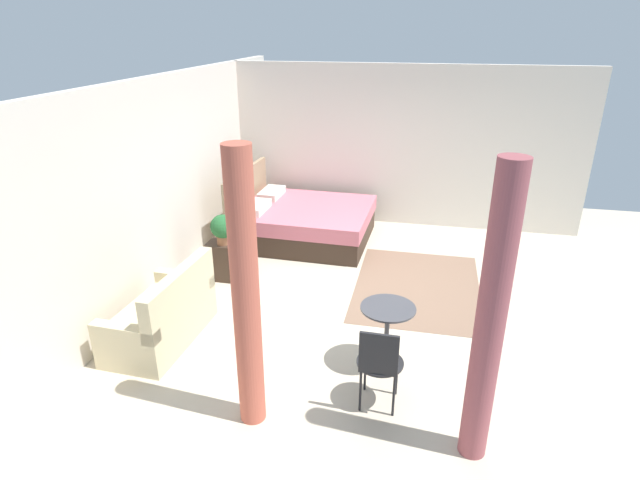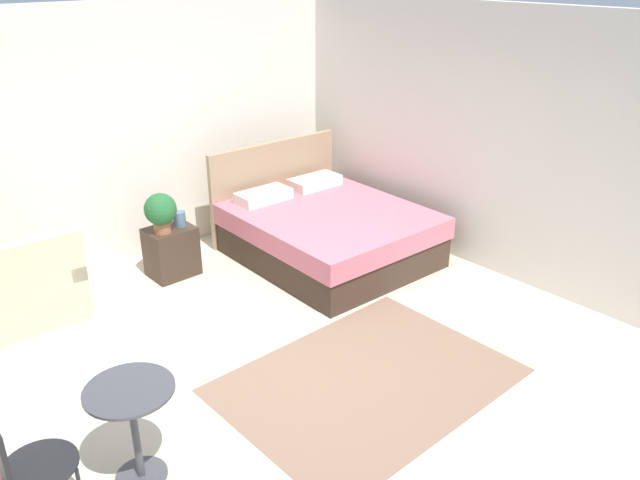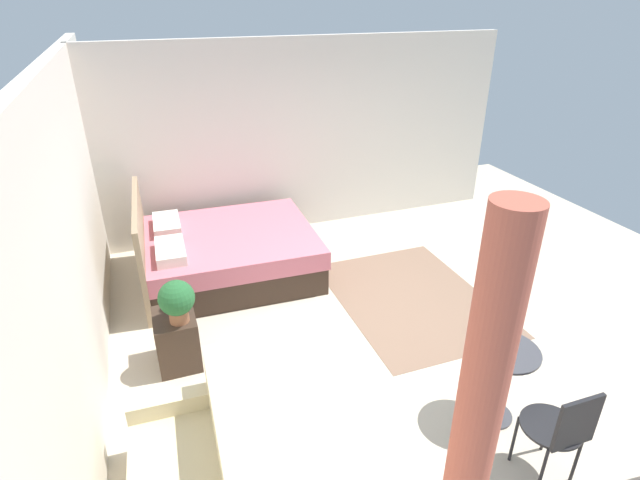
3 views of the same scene
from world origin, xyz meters
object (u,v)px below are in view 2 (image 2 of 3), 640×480
object	(u,v)px
vase	(180,219)
nightstand	(172,252)
cafe_chair_near_window	(21,463)
balcony_table	(133,417)
bed	(326,231)
potted_plant	(161,211)
couch	(3,300)

from	to	relation	value
vase	nightstand	bearing A→B (deg)	167.76
cafe_chair_near_window	nightstand	bearing A→B (deg)	46.37
vase	balcony_table	size ratio (longest dim) A/B	0.23
bed	potted_plant	size ratio (longest dim) A/B	5.12
balcony_table	cafe_chair_near_window	xyz separation A→B (m)	(-0.67, 0.01, 0.04)
bed	vase	distance (m)	1.62
balcony_table	cafe_chair_near_window	bearing A→B (deg)	179.09
nightstand	balcony_table	world-z (taller)	balcony_table
bed	balcony_table	distance (m)	3.61
nightstand	couch	bearing A→B (deg)	178.18
vase	cafe_chair_near_window	world-z (taller)	cafe_chair_near_window
couch	nightstand	xyz separation A→B (m)	(1.69, -0.05, -0.03)
couch	vase	distance (m)	1.84
bed	potted_plant	distance (m)	1.84
potted_plant	vase	bearing A→B (deg)	6.03
cafe_chair_near_window	couch	bearing A→B (deg)	75.76
bed	couch	bearing A→B (deg)	165.81
cafe_chair_near_window	bed	bearing A→B (deg)	23.48
potted_plant	cafe_chair_near_window	size ratio (longest dim) A/B	0.48
balcony_table	nightstand	bearing A→B (deg)	56.00
potted_plant	cafe_chair_near_window	xyz separation A→B (m)	(-2.22, -2.39, -0.24)
couch	cafe_chair_near_window	size ratio (longest dim) A/B	1.59
nightstand	vase	xyz separation A→B (m)	(0.12, -0.03, 0.35)
couch	bed	bearing A→B (deg)	-14.19
potted_plant	couch	bearing A→B (deg)	176.30
bed	potted_plant	bearing A→B (deg)	156.43
couch	cafe_chair_near_window	xyz separation A→B (m)	(-0.63, -2.49, 0.24)
nightstand	potted_plant	distance (m)	0.52
couch	balcony_table	world-z (taller)	couch
bed	balcony_table	size ratio (longest dim) A/B	3.03
bed	couch	size ratio (longest dim) A/B	1.53
couch	cafe_chair_near_window	bearing A→B (deg)	-104.24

